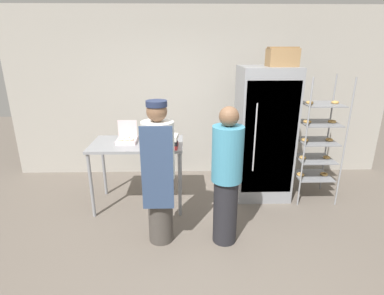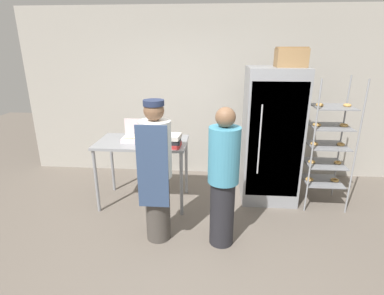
{
  "view_description": "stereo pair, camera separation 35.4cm",
  "coord_description": "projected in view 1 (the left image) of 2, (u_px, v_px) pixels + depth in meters",
  "views": [
    {
      "loc": [
        -0.26,
        -2.65,
        2.16
      ],
      "look_at": [
        -0.18,
        0.7,
        1.03
      ],
      "focal_mm": 28.0,
      "sensor_mm": 36.0,
      "label": 1
    },
    {
      "loc": [
        0.09,
        -2.64,
        2.16
      ],
      "look_at": [
        -0.18,
        0.7,
        1.03
      ],
      "focal_mm": 28.0,
      "sensor_mm": 36.0,
      "label": 2
    }
  ],
  "objects": [
    {
      "name": "donut_box",
      "position": [
        126.0,
        139.0,
        4.03
      ],
      "size": [
        0.26,
        0.24,
        0.29
      ],
      "color": "silver",
      "rests_on": "prep_counter"
    },
    {
      "name": "back_wall",
      "position": [
        200.0,
        94.0,
        5.09
      ],
      "size": [
        6.4,
        0.12,
        2.79
      ],
      "primitive_type": "cube",
      "color": "#ADA89E",
      "rests_on": "ground_plane"
    },
    {
      "name": "blender_pitcher",
      "position": [
        153.0,
        133.0,
        4.1
      ],
      "size": [
        0.12,
        0.12,
        0.26
      ],
      "color": "#99999E",
      "rests_on": "prep_counter"
    },
    {
      "name": "person_baker",
      "position": [
        159.0,
        173.0,
        3.27
      ],
      "size": [
        0.35,
        0.37,
        1.65
      ],
      "color": "#47423D",
      "rests_on": "ground_plane"
    },
    {
      "name": "cardboard_storage_box",
      "position": [
        282.0,
        57.0,
        3.97
      ],
      "size": [
        0.39,
        0.29,
        0.25
      ],
      "color": "#937047",
      "rests_on": "refrigerator"
    },
    {
      "name": "prep_counter",
      "position": [
        138.0,
        150.0,
        4.08
      ],
      "size": [
        1.23,
        0.72,
        0.93
      ],
      "color": "gray",
      "rests_on": "ground_plane"
    },
    {
      "name": "refrigerator",
      "position": [
        264.0,
        134.0,
        4.36
      ],
      "size": [
        0.77,
        0.74,
        1.91
      ],
      "color": "gray",
      "rests_on": "ground_plane"
    },
    {
      "name": "ground_plane",
      "position": [
        210.0,
        259.0,
        3.21
      ],
      "size": [
        14.0,
        14.0,
        0.0
      ],
      "primitive_type": "plane",
      "color": "#6B6056"
    },
    {
      "name": "binder_stack",
      "position": [
        166.0,
        141.0,
        3.83
      ],
      "size": [
        0.31,
        0.27,
        0.16
      ],
      "color": "#B72D2D",
      "rests_on": "prep_counter"
    },
    {
      "name": "baking_rack",
      "position": [
        317.0,
        141.0,
        4.27
      ],
      "size": [
        0.57,
        0.52,
        1.8
      ],
      "color": "#93969B",
      "rests_on": "ground_plane"
    },
    {
      "name": "person_customer",
      "position": [
        227.0,
        177.0,
        3.27
      ],
      "size": [
        0.34,
        0.34,
        1.59
      ],
      "color": "#232328",
      "rests_on": "ground_plane"
    }
  ]
}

